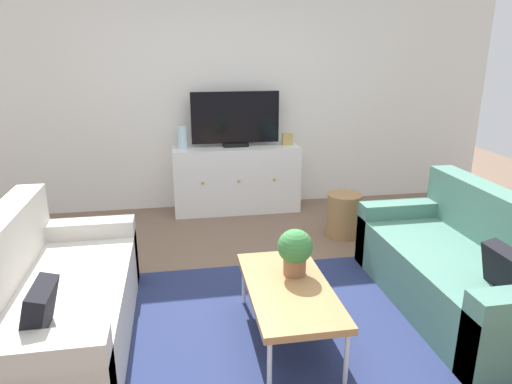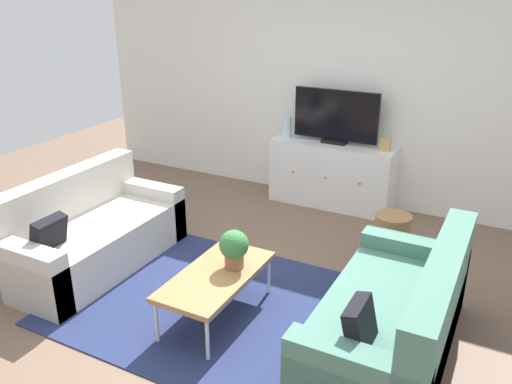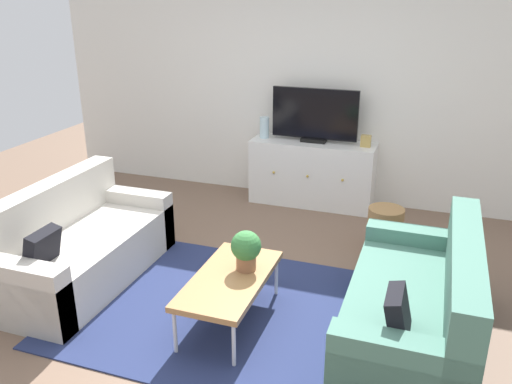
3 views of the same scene
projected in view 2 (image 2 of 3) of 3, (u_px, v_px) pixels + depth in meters
name	position (u px, v px, depth m)	size (l,w,h in m)	color
ground_plane	(228.00, 296.00, 4.41)	(10.00, 10.00, 0.00)	brown
wall_back	(339.00, 85.00, 6.00)	(6.40, 0.12, 2.70)	silver
area_rug	(218.00, 305.00, 4.29)	(2.50, 1.90, 0.01)	navy
couch_left_side	(87.00, 236.00, 4.84)	(0.83, 1.71, 0.84)	beige
couch_right_side	(399.00, 323.00, 3.60)	(0.83, 1.71, 0.84)	#4C7A6B
coffee_table	(216.00, 277.00, 4.02)	(0.51, 1.03, 0.39)	#A37547
potted_plant	(234.00, 247.00, 4.03)	(0.23, 0.23, 0.31)	#936042
tv_console	(332.00, 174.00, 6.10)	(1.42, 0.47, 0.75)	white
flat_screen_tv	(336.00, 117.00, 5.87)	(0.97, 0.16, 0.61)	black
glass_vase	(287.00, 127.00, 6.17)	(0.11, 0.11, 0.24)	silver
mantel_clock	(386.00, 145.00, 5.69)	(0.11, 0.07, 0.13)	tan
wicker_basket	(392.00, 236.00, 4.97)	(0.34, 0.34, 0.43)	#9E7547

